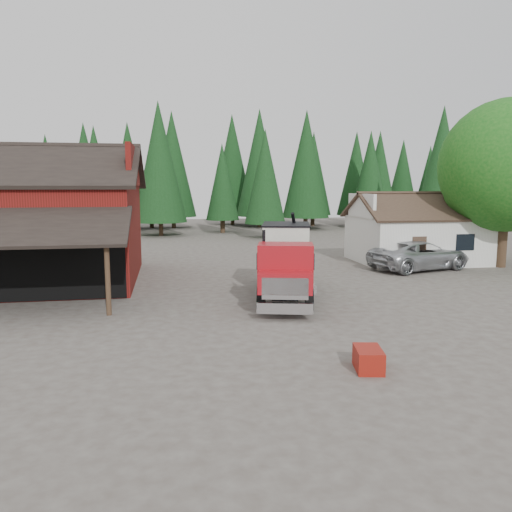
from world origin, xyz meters
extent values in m
plane|color=#49413A|center=(0.00, 0.00, 0.00)|extent=(120.00, 120.00, 0.00)
cube|color=maroon|center=(-11.00, 10.00, 2.50)|extent=(12.00, 10.00, 5.00)
cube|color=black|center=(-11.00, 12.50, 6.00)|extent=(12.80, 5.53, 2.35)
cube|color=maroon|center=(-5.00, 10.00, 6.00)|extent=(0.25, 7.00, 2.00)
cylinder|color=#382619|center=(-5.60, 2.10, 1.40)|extent=(0.20, 0.20, 2.80)
cube|color=silver|center=(13.00, 13.00, 1.50)|extent=(8.00, 6.00, 3.00)
cube|color=#38281E|center=(13.00, 11.50, 3.75)|extent=(8.60, 3.42, 1.80)
cube|color=#38281E|center=(13.00, 14.50, 3.75)|extent=(8.60, 3.42, 1.80)
cube|color=silver|center=(9.00, 13.00, 3.75)|extent=(0.20, 4.20, 1.50)
cube|color=silver|center=(17.00, 13.00, 3.75)|extent=(0.20, 4.20, 1.50)
cube|color=#38281E|center=(11.50, 9.98, 1.00)|extent=(0.90, 0.06, 2.00)
cube|color=black|center=(14.50, 9.98, 1.60)|extent=(1.20, 0.06, 1.00)
cylinder|color=#382619|center=(17.00, 10.00, 1.60)|extent=(0.60, 0.60, 3.20)
sphere|color=#125214|center=(17.00, 10.00, 6.20)|extent=(8.00, 8.00, 8.00)
sphere|color=#125214|center=(15.80, 10.80, 5.00)|extent=(4.40, 4.40, 4.40)
cylinder|color=#382619|center=(6.00, 30.00, 0.80)|extent=(0.44, 0.44, 1.60)
cone|color=black|center=(6.00, 30.00, 5.90)|extent=(3.96, 3.96, 9.00)
cylinder|color=#382619|center=(22.00, 26.00, 0.80)|extent=(0.44, 0.44, 1.60)
cone|color=black|center=(22.00, 26.00, 6.90)|extent=(4.84, 4.84, 11.00)
cylinder|color=#382619|center=(-4.00, 34.00, 0.80)|extent=(0.44, 0.44, 1.60)
cone|color=black|center=(-4.00, 34.00, 7.40)|extent=(5.28, 5.28, 12.00)
cylinder|color=black|center=(0.31, 1.58, 0.50)|extent=(0.54, 1.04, 1.00)
cylinder|color=black|center=(2.16, 1.14, 0.50)|extent=(0.54, 1.04, 1.00)
cylinder|color=black|center=(1.33, 5.81, 0.50)|extent=(0.54, 1.04, 1.00)
cylinder|color=black|center=(3.18, 5.36, 0.50)|extent=(0.54, 1.04, 1.00)
cylinder|color=black|center=(1.63, 7.04, 0.50)|extent=(0.54, 1.04, 1.00)
cylinder|color=black|center=(3.48, 6.59, 0.50)|extent=(0.54, 1.04, 1.00)
cube|color=black|center=(1.92, 4.18, 0.86)|extent=(2.80, 7.81, 0.36)
cube|color=silver|center=(0.91, -0.01, 0.50)|extent=(2.06, 0.65, 0.41)
cube|color=silver|center=(0.93, 0.08, 1.22)|extent=(1.69, 0.49, 0.82)
cube|color=maroon|center=(1.06, 0.61, 1.36)|extent=(2.26, 1.62, 0.77)
cube|color=maroon|center=(1.33, 1.75, 1.86)|extent=(2.47, 2.01, 1.68)
cube|color=black|center=(1.16, 1.05, 2.13)|extent=(1.87, 0.52, 0.82)
cylinder|color=black|center=(0.64, 2.76, 2.36)|extent=(0.15, 0.15, 1.63)
cube|color=black|center=(1.55, 2.64, 1.81)|extent=(2.18, 0.63, 1.45)
cube|color=black|center=(2.22, 5.41, 1.11)|extent=(3.48, 5.65, 0.14)
cube|color=silver|center=(2.22, 5.41, 2.45)|extent=(2.73, 3.39, 1.45)
cone|color=silver|center=(2.22, 5.41, 1.54)|extent=(2.41, 2.41, 0.63)
cube|color=black|center=(2.22, 5.41, 3.19)|extent=(2.84, 3.50, 0.07)
cylinder|color=black|center=(3.04, 6.51, 2.36)|extent=(1.10, 1.84, 2.76)
cube|color=maroon|center=(2.20, 7.65, 1.36)|extent=(0.70, 0.83, 0.41)
cylinder|color=silver|center=(2.48, 2.08, 0.77)|extent=(0.71, 1.00, 0.51)
imported|color=#B2B5BA|center=(11.55, 10.00, 0.87)|extent=(6.84, 4.49, 1.75)
cube|color=maroon|center=(2.02, -5.17, 0.30)|extent=(0.91, 1.22, 0.60)
camera|label=1|loc=(-3.25, -17.46, 4.95)|focal=35.00mm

